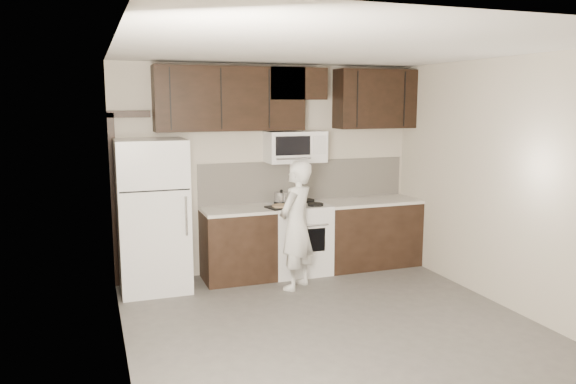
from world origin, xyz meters
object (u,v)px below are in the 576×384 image
microwave (295,147)px  person (296,225)px  stove (298,238)px  refrigerator (153,216)px

microwave → person: (-0.24, -0.68, -0.88)m
stove → microwave: 1.20m
microwave → stove: bearing=-89.9°
microwave → refrigerator: (-1.85, -0.17, -0.75)m
stove → person: bearing=-112.9°
microwave → person: 1.14m
stove → refrigerator: 1.90m
refrigerator → person: bearing=-17.8°
microwave → refrigerator: microwave is taller
refrigerator → microwave: bearing=5.1°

